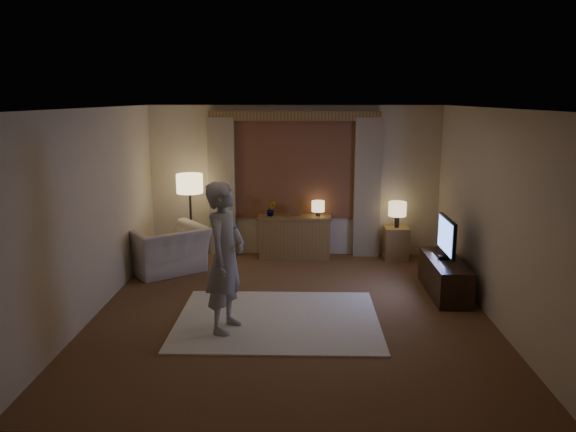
{
  "coord_description": "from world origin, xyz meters",
  "views": [
    {
      "loc": [
        0.13,
        -6.88,
        2.72
      ],
      "look_at": [
        -0.06,
        0.6,
        1.14
      ],
      "focal_mm": 35.0,
      "sensor_mm": 36.0,
      "label": 1
    }
  ],
  "objects_px": {
    "side_table": "(396,243)",
    "armchair": "(167,250)",
    "sideboard": "(295,238)",
    "tv_stand": "(444,276)",
    "person": "(225,257)"
  },
  "relations": [
    {
      "from": "armchair",
      "to": "side_table",
      "type": "bearing_deg",
      "value": 154.63
    },
    {
      "from": "sideboard",
      "to": "person",
      "type": "distance_m",
      "value": 3.27
    },
    {
      "from": "sideboard",
      "to": "side_table",
      "type": "xyz_separation_m",
      "value": [
        1.74,
        -0.05,
        -0.07
      ]
    },
    {
      "from": "side_table",
      "to": "armchair",
      "type": "bearing_deg",
      "value": -167.71
    },
    {
      "from": "armchair",
      "to": "sideboard",
      "type": "bearing_deg",
      "value": 165.68
    },
    {
      "from": "side_table",
      "to": "person",
      "type": "bearing_deg",
      "value": -129.03
    },
    {
      "from": "sideboard",
      "to": "tv_stand",
      "type": "height_order",
      "value": "sideboard"
    },
    {
      "from": "side_table",
      "to": "tv_stand",
      "type": "distance_m",
      "value": 1.76
    },
    {
      "from": "armchair",
      "to": "side_table",
      "type": "distance_m",
      "value": 3.83
    },
    {
      "from": "sideboard",
      "to": "armchair",
      "type": "xyz_separation_m",
      "value": [
        -2.01,
        -0.87,
        0.02
      ]
    },
    {
      "from": "tv_stand",
      "to": "person",
      "type": "distance_m",
      "value": 3.28
    },
    {
      "from": "person",
      "to": "tv_stand",
      "type": "bearing_deg",
      "value": -48.92
    },
    {
      "from": "sideboard",
      "to": "side_table",
      "type": "height_order",
      "value": "sideboard"
    },
    {
      "from": "side_table",
      "to": "tv_stand",
      "type": "height_order",
      "value": "side_table"
    },
    {
      "from": "tv_stand",
      "to": "person",
      "type": "relative_size",
      "value": 0.79
    }
  ]
}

